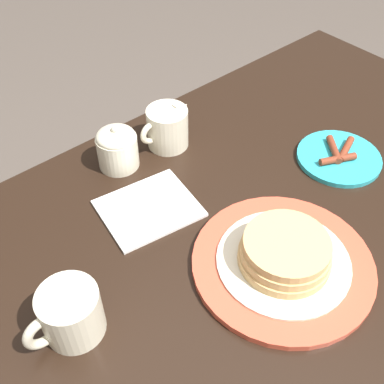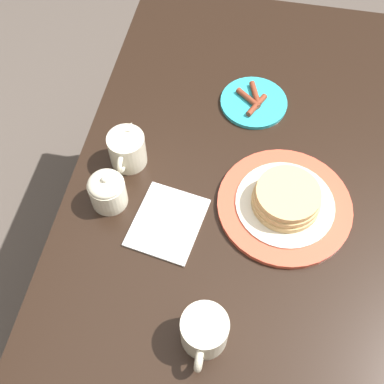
{
  "view_description": "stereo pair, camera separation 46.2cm",
  "coord_description": "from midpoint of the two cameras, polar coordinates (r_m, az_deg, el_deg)",
  "views": [
    {
      "loc": [
        0.45,
        0.23,
        1.36
      ],
      "look_at": [
        0.06,
        -0.22,
        0.76
      ],
      "focal_mm": 45.0,
      "sensor_mm": 36.0,
      "label": 1
    },
    {
      "loc": [
        0.58,
        -0.12,
        1.63
      ],
      "look_at": [
        0.06,
        -0.22,
        0.76
      ],
      "focal_mm": 45.0,
      "sensor_mm": 36.0,
      "label": 2
    }
  ],
  "objects": [
    {
      "name": "napkin",
      "position": [
        0.9,
        5.66,
        -12.05
      ],
      "size": [
        0.18,
        0.16,
        0.01
      ],
      "color": "white",
      "rests_on": "dining_table"
    },
    {
      "name": "dining_table",
      "position": [
        1.01,
        21.97,
        -20.27
      ],
      "size": [
        1.28,
        0.99,
        0.73
      ],
      "color": "black",
      "rests_on": "ground_plane"
    },
    {
      "name": "creamer_pitcher",
      "position": [
        0.99,
        6.72,
        -1.81
      ],
      "size": [
        0.12,
        0.08,
        0.09
      ],
      "color": "beige",
      "rests_on": "dining_table"
    },
    {
      "name": "pancake_plate",
      "position": [
        0.88,
        21.43,
        -17.42
      ],
      "size": [
        0.29,
        0.29,
        0.06
      ],
      "color": "#DB5138",
      "rests_on": "dining_table"
    },
    {
      "name": "sugar_bowl",
      "position": [
        0.94,
        1.38,
        -4.62
      ],
      "size": [
        0.08,
        0.08,
        0.09
      ],
      "color": "beige",
      "rests_on": "dining_table"
    },
    {
      "name": "side_plate_bacon",
      "position": [
        1.08,
        24.86,
        -4.87
      ],
      "size": [
        0.16,
        0.16,
        0.02
      ],
      "color": "#2DADBC",
      "rests_on": "dining_table"
    },
    {
      "name": "coffee_mug",
      "position": [
        0.76,
        -0.34,
        -25.35
      ],
      "size": [
        0.12,
        0.09,
        0.08
      ],
      "color": "beige",
      "rests_on": "dining_table"
    }
  ]
}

